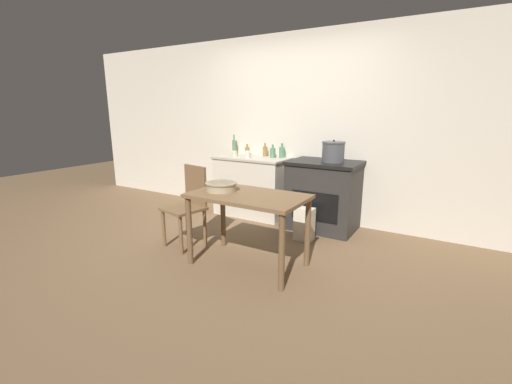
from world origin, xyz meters
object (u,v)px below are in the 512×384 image
(work_table, at_px, (248,205))
(bottle_center, at_px, (247,151))
(stove, at_px, (323,195))
(cup_center_right, at_px, (235,153))
(stock_pot, at_px, (333,152))
(mixing_bowl_large, at_px, (221,186))
(chair, at_px, (188,204))
(bottle_left, at_px, (265,151))
(bottle_far_left, at_px, (234,147))
(bottle_mid_left, at_px, (273,153))
(bottle_center_left, at_px, (282,152))
(flour_sack, at_px, (304,224))
(cup_mid_right, at_px, (247,154))

(work_table, distance_m, bottle_center, 1.87)
(stove, xyz_separation_m, work_table, (-0.26, -1.42, 0.18))
(cup_center_right, bearing_deg, work_table, -51.55)
(stock_pot, relative_size, mixing_bowl_large, 0.89)
(chair, bearing_deg, cup_center_right, 112.66)
(stove, xyz_separation_m, bottle_left, (-0.99, 0.21, 0.49))
(bottle_far_left, bearing_deg, bottle_left, 1.73)
(bottle_mid_left, height_order, bottle_center, bottle_mid_left)
(bottle_mid_left, relative_size, bottle_center_left, 0.91)
(flour_sack, bearing_deg, bottle_center, 152.11)
(work_table, relative_size, bottle_far_left, 3.82)
(chair, xyz_separation_m, stock_pot, (1.23, 1.30, 0.53))
(stock_pot, distance_m, bottle_center, 1.37)
(bottle_far_left, height_order, bottle_mid_left, bottle_far_left)
(cup_mid_right, bearing_deg, bottle_mid_left, 40.52)
(stove, height_order, stock_pot, stock_pot)
(stove, distance_m, bottle_center_left, 0.90)
(bottle_left, height_order, bottle_mid_left, bottle_left)
(flour_sack, bearing_deg, chair, -143.15)
(stock_pot, height_order, bottle_left, stock_pot)
(stove, distance_m, bottle_far_left, 1.63)
(mixing_bowl_large, distance_m, cup_mid_right, 1.46)
(mixing_bowl_large, relative_size, bottle_left, 1.63)
(stock_pot, xyz_separation_m, bottle_far_left, (-1.64, 0.22, -0.05))
(mixing_bowl_large, xyz_separation_m, bottle_center, (-0.69, 1.57, 0.15))
(flour_sack, distance_m, bottle_center_left, 1.25)
(mixing_bowl_large, xyz_separation_m, cup_center_right, (-0.82, 1.44, 0.12))
(work_table, xyz_separation_m, bottle_center_left, (-0.46, 1.65, 0.32))
(bottle_left, bearing_deg, flour_sack, -37.04)
(cup_center_right, bearing_deg, bottle_mid_left, 15.29)
(mixing_bowl_large, relative_size, bottle_mid_left, 1.73)
(cup_center_right, bearing_deg, bottle_left, 28.15)
(mixing_bowl_large, bearing_deg, bottle_center_left, 95.37)
(flour_sack, relative_size, bottle_center_left, 1.97)
(stove, xyz_separation_m, mixing_bowl_large, (-0.57, -1.44, 0.33))
(chair, bearing_deg, bottle_left, 96.47)
(stock_pot, relative_size, cup_mid_right, 2.73)
(flour_sack, relative_size, cup_center_right, 4.69)
(bottle_left, bearing_deg, chair, -94.97)
(bottle_center_left, height_order, cup_mid_right, bottle_center_left)
(flour_sack, relative_size, bottle_center, 2.31)
(bottle_center_left, bearing_deg, flour_sack, -46.94)
(bottle_left, bearing_deg, stock_pot, -11.87)
(chair, relative_size, bottle_left, 4.67)
(cup_mid_right, bearing_deg, cup_center_right, 163.10)
(bottle_far_left, bearing_deg, mixing_bowl_large, -59.51)
(stock_pot, height_order, bottle_center_left, stock_pot)
(bottle_center_left, relative_size, cup_mid_right, 1.96)
(stock_pot, bearing_deg, chair, -133.49)
(stove, height_order, cup_mid_right, cup_mid_right)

